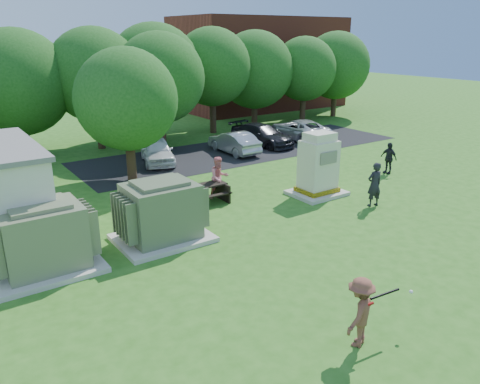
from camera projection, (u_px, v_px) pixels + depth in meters
ground at (318, 270)px, 13.66m from camera, size 120.00×120.00×0.00m
brick_building at (259, 63)px, 43.11m from camera, size 15.00×8.00×8.00m
parking_strip at (246, 149)px, 27.95m from camera, size 20.00×6.00×0.01m
transformer_left at (43, 240)px, 13.36m from camera, size 3.00×2.40×2.07m
transformer_right at (161, 213)px, 15.35m from camera, size 3.00×2.40×2.07m
generator_cabinet at (318, 168)px, 19.72m from camera, size 2.22×1.81×2.70m
picnic_table at (205, 191)px, 18.97m from camera, size 1.81×1.35×0.77m
batter at (360, 312)px, 10.15m from camera, size 1.20×0.95×1.63m
person_by_generator at (374, 184)px, 18.50m from camera, size 0.72×0.54×1.79m
person_at_picnic at (219, 178)px, 19.42m from camera, size 0.91×0.73×1.77m
person_walking_right at (389, 158)px, 22.93m from camera, size 0.40×0.92×1.55m
car_white at (157, 151)px, 24.87m from camera, size 2.63×4.10×1.30m
car_silver_a at (234, 142)px, 26.95m from camera, size 1.38×3.83×1.26m
car_dark at (262, 135)px, 28.79m from camera, size 2.58×4.72×1.30m
car_silver_b at (299, 129)px, 30.51m from camera, size 2.53×4.84×1.30m
batting_equipment at (386, 296)px, 10.36m from camera, size 1.52×0.26×0.21m
tree_row at (126, 77)px, 27.69m from camera, size 41.30×13.30×7.30m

